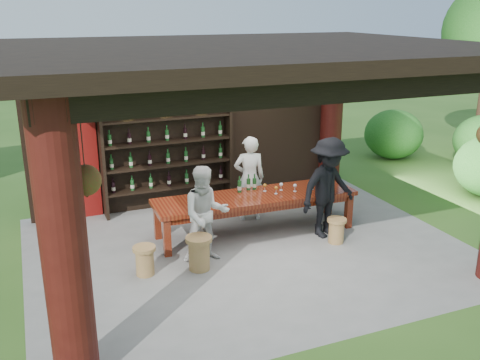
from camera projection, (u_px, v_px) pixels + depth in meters
name	position (u px, v px, depth m)	size (l,w,h in m)	color
ground	(249.00, 249.00, 9.39)	(90.00, 90.00, 0.00)	#2D5119
pavilion	(239.00, 125.00, 9.10)	(7.50, 6.00, 3.60)	slate
wine_shelf	(168.00, 154.00, 10.90)	(2.69, 0.41, 2.37)	black
tasting_table	(255.00, 201.00, 9.86)	(3.80, 1.08, 0.75)	#59170C
stool_near_left	(199.00, 252.00, 8.57)	(0.43, 0.43, 0.56)	olive
stool_near_right	(336.00, 230.00, 9.57)	(0.35, 0.35, 0.46)	olive
stool_far_left	(145.00, 260.00, 8.41)	(0.36, 0.36, 0.48)	olive
host	(249.00, 178.00, 10.48)	(0.62, 0.40, 1.69)	white
guest_woman	(206.00, 214.00, 8.74)	(0.79, 0.62, 1.63)	silver
guest_man	(328.00, 188.00, 9.66)	(1.20, 0.69, 1.86)	black
table_bottles	(248.00, 183.00, 10.03)	(0.40, 0.14, 0.31)	#194C1E
table_glasses	(286.00, 187.00, 10.01)	(0.94, 0.31, 0.15)	silver
napkin_basket	(202.00, 199.00, 9.44)	(0.26, 0.18, 0.14)	#BF6672
shrubs	(396.00, 183.00, 11.07)	(15.44, 8.30, 1.36)	#194C14
trees	(365.00, 40.00, 11.34)	(20.58, 9.16, 4.80)	#3F2819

